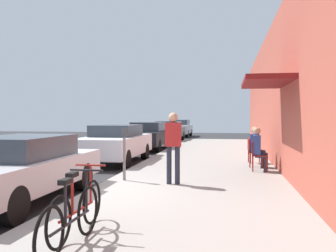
% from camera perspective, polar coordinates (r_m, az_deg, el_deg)
% --- Properties ---
extents(ground_plane, '(60.00, 60.00, 0.00)m').
position_cam_1_polar(ground_plane, '(8.28, -12.33, -10.56)').
color(ground_plane, '#2D2D30').
extents(sidewalk_slab, '(4.50, 32.00, 0.12)m').
position_cam_1_polar(sidewalk_slab, '(9.68, 4.90, -8.40)').
color(sidewalk_slab, '#9E9B93').
rests_on(sidewalk_slab, ground_plane).
extents(building_facade, '(1.40, 32.00, 4.95)m').
position_cam_1_polar(building_facade, '(9.66, 19.31, 5.88)').
color(building_facade, '#BC5442').
rests_on(building_facade, ground_plane).
extents(parked_car_0, '(1.80, 4.40, 1.33)m').
position_cam_1_polar(parked_car_0, '(7.78, -22.76, -6.19)').
color(parked_car_0, '#B7B7BC').
rests_on(parked_car_0, ground_plane).
extents(parked_car_1, '(1.80, 4.40, 1.41)m').
position_cam_1_polar(parked_car_1, '(13.38, -8.37, -2.71)').
color(parked_car_1, silver).
rests_on(parked_car_1, ground_plane).
extents(parked_car_2, '(1.80, 4.40, 1.43)m').
position_cam_1_polar(parked_car_2, '(18.55, -3.20, -1.51)').
color(parked_car_2, black).
rests_on(parked_car_2, ground_plane).
extents(parked_car_3, '(1.80, 4.40, 1.39)m').
position_cam_1_polar(parked_car_3, '(24.77, 0.09, -0.77)').
color(parked_car_3, '#47514C').
rests_on(parked_car_3, ground_plane).
extents(parked_car_4, '(1.80, 4.40, 1.44)m').
position_cam_1_polar(parked_car_4, '(30.33, 1.88, -0.30)').
color(parked_car_4, silver).
rests_on(parked_car_4, ground_plane).
extents(parking_meter, '(0.12, 0.10, 1.32)m').
position_cam_1_polar(parking_meter, '(9.05, -7.01, -3.82)').
color(parking_meter, slate).
rests_on(parking_meter, sidewalk_slab).
extents(bicycle_0, '(0.46, 1.71, 0.90)m').
position_cam_1_polar(bicycle_0, '(5.10, -14.30, -12.72)').
color(bicycle_0, black).
rests_on(bicycle_0, sidewalk_slab).
extents(bicycle_1, '(0.46, 1.71, 0.90)m').
position_cam_1_polar(bicycle_1, '(4.63, -15.20, -14.21)').
color(bicycle_1, black).
rests_on(bicycle_1, sidewalk_slab).
extents(cafe_chair_0, '(0.47, 0.47, 0.87)m').
position_cam_1_polar(cafe_chair_0, '(10.84, 13.99, -4.36)').
color(cafe_chair_0, maroon).
rests_on(cafe_chair_0, sidewalk_slab).
extents(seated_patron_0, '(0.44, 0.37, 1.29)m').
position_cam_1_polar(seated_patron_0, '(10.83, 14.32, -3.35)').
color(seated_patron_0, '#232838').
rests_on(seated_patron_0, sidewalk_slab).
extents(cafe_chair_1, '(0.54, 0.54, 0.87)m').
position_cam_1_polar(cafe_chair_1, '(11.69, 13.70, -3.93)').
color(cafe_chair_1, maroon).
rests_on(cafe_chair_1, sidewalk_slab).
extents(seated_patron_1, '(0.50, 0.45, 1.29)m').
position_cam_1_polar(seated_patron_1, '(11.66, 13.99, -3.00)').
color(seated_patron_1, '#232838').
rests_on(seated_patron_1, sidewalk_slab).
extents(cafe_chair_2, '(0.49, 0.49, 0.87)m').
position_cam_1_polar(cafe_chair_2, '(12.65, 13.39, -3.52)').
color(cafe_chair_2, maroon).
rests_on(cafe_chair_2, sidewalk_slab).
extents(pedestrian_standing, '(0.36, 0.22, 1.70)m').
position_cam_1_polar(pedestrian_standing, '(8.45, 0.84, -2.60)').
color(pedestrian_standing, '#232838').
rests_on(pedestrian_standing, sidewalk_slab).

